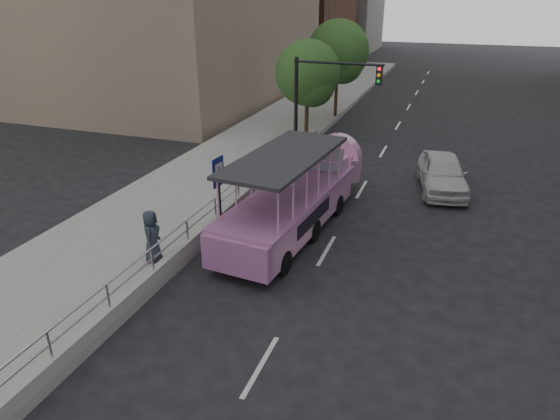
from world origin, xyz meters
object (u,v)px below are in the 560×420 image
object	(u,v)px
duck_boat	(299,196)
parking_sign	(219,191)
street_tree_near	(309,76)
street_tree_far	(339,54)
traffic_signal	(320,95)
pedestrian_far	(152,236)
car	(443,173)

from	to	relation	value
duck_boat	parking_sign	xyz separation A→B (m)	(-2.12, -2.22, 0.74)
street_tree_near	street_tree_far	distance (m)	6.02
duck_boat	traffic_signal	bearing A→B (deg)	99.80
pedestrian_far	street_tree_near	distance (m)	15.14
pedestrian_far	parking_sign	distance (m)	2.79
traffic_signal	street_tree_near	size ratio (longest dim) A/B	0.91
pedestrian_far	street_tree_far	xyz separation A→B (m)	(0.69, 20.90, 3.17)
duck_boat	traffic_signal	size ratio (longest dim) A/B	1.81
parking_sign	duck_boat	bearing A→B (deg)	46.36
duck_boat	traffic_signal	xyz separation A→B (m)	(-1.18, 6.81, 2.36)
car	traffic_signal	distance (m)	6.71
parking_sign	street_tree_far	bearing A→B (deg)	91.41
parking_sign	street_tree_near	world-z (taller)	street_tree_near
car	parking_sign	world-z (taller)	parking_sign
traffic_signal	street_tree_far	bearing A→B (deg)	98.43
duck_boat	parking_sign	world-z (taller)	duck_boat
traffic_signal	street_tree_near	distance (m)	3.80
car	street_tree_far	size ratio (longest dim) A/B	0.71
parking_sign	street_tree_near	bearing A→B (deg)	93.01
pedestrian_far	street_tree_far	bearing A→B (deg)	-19.31
car	parking_sign	distance (m)	10.37
parking_sign	traffic_signal	distance (m)	9.22
duck_boat	car	size ratio (longest dim) A/B	2.05
parking_sign	traffic_signal	world-z (taller)	traffic_signal
duck_boat	pedestrian_far	world-z (taller)	duck_boat
car	traffic_signal	bearing A→B (deg)	156.50
street_tree_near	parking_sign	bearing A→B (deg)	-86.99
pedestrian_far	street_tree_near	world-z (taller)	street_tree_near
car	street_tree_far	world-z (taller)	street_tree_far
parking_sign	street_tree_near	size ratio (longest dim) A/B	0.53
duck_boat	pedestrian_far	distance (m)	5.69
parking_sign	street_tree_far	distance (m)	18.63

